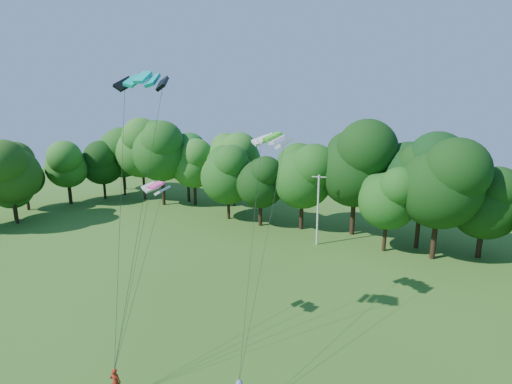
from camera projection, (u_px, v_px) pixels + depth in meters
The scene contains 8 objects.
utility_pole at pixel (318, 209), 44.67m from camera, with size 1.54×0.63×8.07m.
kite_flyer_left at pixel (115, 382), 22.33m from camera, with size 0.62×0.41×1.71m, color maroon.
kite_teal at pixel (143, 77), 22.53m from camera, with size 3.21×2.28×0.76m.
kite_green at pixel (272, 137), 27.45m from camera, with size 3.25×2.12×0.58m.
kite_pink at pixel (156, 185), 25.56m from camera, with size 2.05×1.13×0.38m.
tree_back_west at pixel (187, 158), 62.74m from camera, with size 7.82×7.82×11.38m.
tree_back_center at pixel (423, 174), 42.75m from camera, with size 9.21×9.21×13.40m.
tree_flank_west at pixel (10, 169), 51.53m from camera, with size 8.11×8.11×11.79m.
Camera 1 is at (15.65, -7.72, 16.39)m, focal length 28.00 mm.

